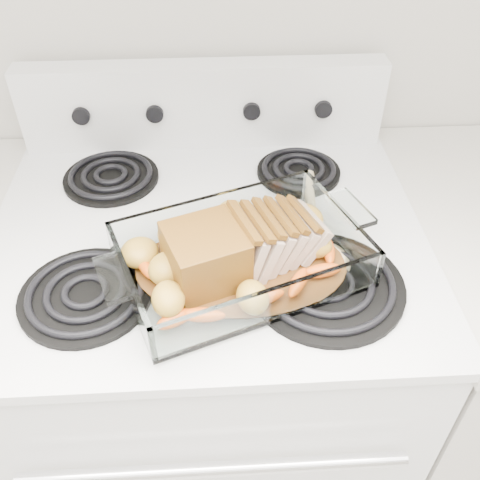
{
  "coord_description": "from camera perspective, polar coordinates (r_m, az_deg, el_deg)",
  "views": [
    {
      "loc": [
        0.02,
        0.91,
        1.56
      ],
      "look_at": [
        0.06,
        1.55,
        0.99
      ],
      "focal_mm": 40.0,
      "sensor_mm": 36.0,
      "label": 1
    }
  ],
  "objects": [
    {
      "name": "electric_range",
      "position": [
        1.31,
        -2.74,
        -13.92
      ],
      "size": [
        0.78,
        0.7,
        1.12
      ],
      "color": "white",
      "rests_on": "ground"
    },
    {
      "name": "baking_dish",
      "position": [
        0.86,
        0.08,
        -2.32
      ],
      "size": [
        0.37,
        0.24,
        0.07
      ],
      "rotation": [
        0.0,
        0.0,
        0.36
      ],
      "color": "white",
      "rests_on": "electric_range"
    },
    {
      "name": "pork_roast",
      "position": [
        0.84,
        -0.97,
        -0.79
      ],
      "size": [
        0.26,
        0.11,
        0.09
      ],
      "rotation": [
        0.0,
        0.0,
        0.29
      ],
      "color": "brown",
      "rests_on": "baking_dish"
    },
    {
      "name": "roast_vegetables",
      "position": [
        0.88,
        -0.34,
        -0.1
      ],
      "size": [
        0.38,
        0.21,
        0.05
      ],
      "rotation": [
        0.0,
        0.0,
        -0.39
      ],
      "color": "orange",
      "rests_on": "baking_dish"
    },
    {
      "name": "wooden_spoon",
      "position": [
        0.94,
        8.79,
        0.3
      ],
      "size": [
        0.06,
        0.29,
        0.02
      ],
      "rotation": [
        0.0,
        0.0,
        -0.08
      ],
      "color": "beige",
      "rests_on": "electric_range"
    }
  ]
}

